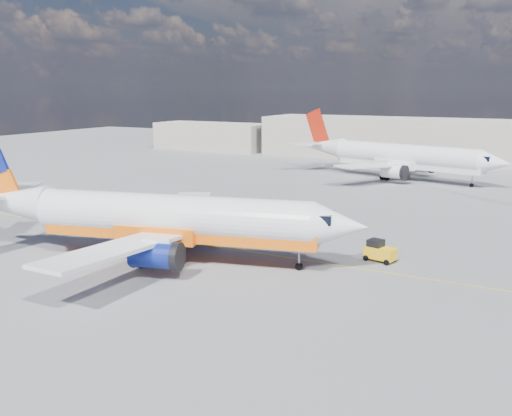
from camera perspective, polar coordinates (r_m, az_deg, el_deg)
The scene contains 8 objects.
ground at distance 48.74m, azimuth -5.53°, elevation -4.77°, with size 240.00×240.00×0.00m, color slate.
taxi_line at distance 51.15m, azimuth -3.66°, elevation -3.92°, with size 70.00×0.15×0.01m, color yellow.
terminal_main at distance 116.05m, azimuth 17.84°, elevation 6.47°, with size 70.00×14.00×8.00m, color beige.
terminal_annex at distance 132.03m, azimuth -4.42°, elevation 7.17°, with size 26.00×10.00×6.00m, color beige.
main_jet at distance 47.30m, azimuth -9.49°, elevation -1.00°, with size 34.93×26.72×10.54m.
second_jet at distance 91.23m, azimuth 14.15°, elevation 5.01°, with size 34.83×26.76×10.51m.
gse_tug at distance 47.94m, azimuth 12.25°, elevation -4.25°, with size 2.70×2.01×1.75m.
traffic_cone at distance 48.49m, azimuth -11.73°, elevation -4.73°, with size 0.40×0.40×0.55m.
Camera 1 is at (26.17, -38.66, 14.00)m, focal length 40.00 mm.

